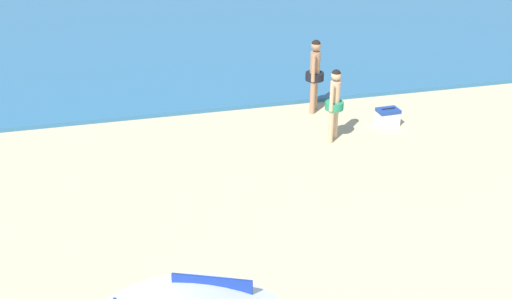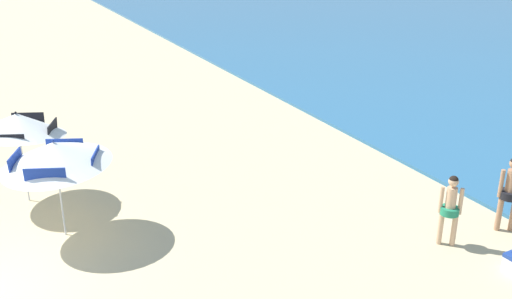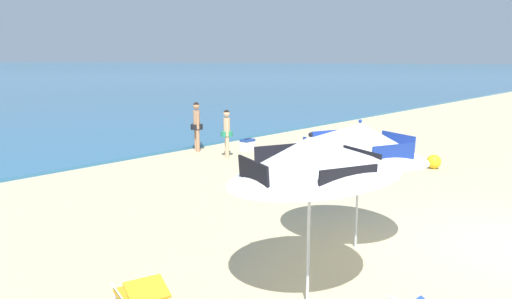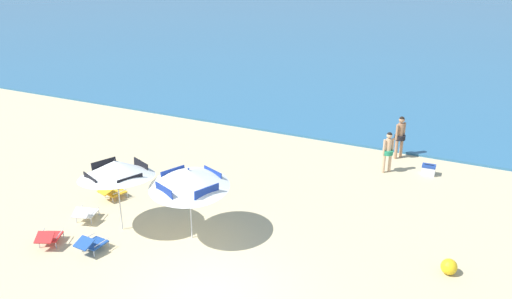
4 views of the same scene
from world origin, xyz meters
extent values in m
cube|color=navy|center=(-1.61, 3.13, 1.83)|extent=(0.78, 0.36, 0.29)
cylinder|color=tan|center=(2.25, 11.19, 0.43)|extent=(0.13, 0.13, 0.87)
cylinder|color=tan|center=(2.40, 11.46, 0.43)|extent=(0.13, 0.13, 0.87)
cylinder|color=black|center=(2.33, 11.32, 0.89)|extent=(0.43, 0.43, 0.18)
cylinder|color=tan|center=(2.33, 11.32, 1.18)|extent=(0.24, 0.24, 0.62)
cylinder|color=tan|center=(2.22, 11.13, 1.16)|extent=(0.09, 0.09, 0.65)
cylinder|color=tan|center=(2.43, 11.51, 1.16)|extent=(0.09, 0.09, 0.65)
sphere|color=tan|center=(2.33, 11.32, 1.64)|extent=(0.24, 0.24, 0.24)
sphere|color=black|center=(2.33, 11.32, 1.67)|extent=(0.22, 0.22, 0.22)
cylinder|color=#D8A87F|center=(2.12, 9.57, 0.40)|extent=(0.12, 0.12, 0.79)
cylinder|color=#D8A87F|center=(2.30, 9.79, 0.40)|extent=(0.12, 0.12, 0.79)
cylinder|color=#23845B|center=(2.21, 9.68, 0.81)|extent=(0.40, 0.40, 0.17)
cylinder|color=#D8A87F|center=(2.21, 9.68, 1.08)|extent=(0.22, 0.22, 0.56)
cylinder|color=#D8A87F|center=(2.08, 9.53, 1.06)|extent=(0.09, 0.09, 0.60)
cylinder|color=#D8A87F|center=(2.34, 9.83, 1.06)|extent=(0.09, 0.09, 0.60)
sphere|color=#D8A87F|center=(2.21, 9.68, 1.50)|extent=(0.22, 0.22, 0.22)
sphere|color=black|center=(2.21, 9.68, 1.52)|extent=(0.20, 0.20, 0.20)
cube|color=white|center=(3.71, 10.12, 0.16)|extent=(0.50, 0.36, 0.32)
cube|color=navy|center=(3.71, 10.12, 0.36)|extent=(0.51, 0.37, 0.08)
cylinder|color=black|center=(3.71, 10.12, 0.42)|extent=(0.34, 0.04, 0.02)
camera|label=1|loc=(-2.38, -1.75, 5.87)|focal=43.29mm
camera|label=2|loc=(10.15, 1.09, 6.49)|focal=40.48mm
camera|label=3|loc=(-9.11, -1.67, 3.25)|focal=33.84mm
camera|label=4|loc=(5.61, -8.81, 8.15)|focal=36.16mm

